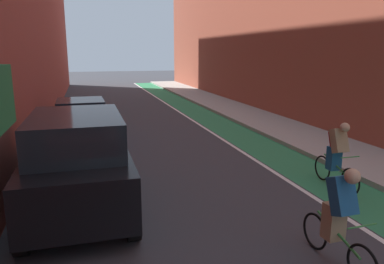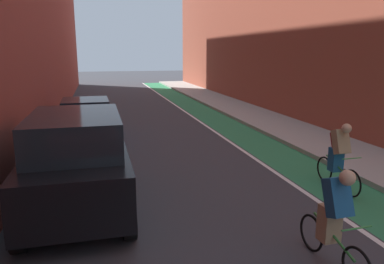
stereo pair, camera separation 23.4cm
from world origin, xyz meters
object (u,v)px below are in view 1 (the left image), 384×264
(parked_sedan_blue, at_px, (82,120))
(parked_suv_black, at_px, (78,161))
(cyclist_mid, at_px, (339,216))
(cyclist_trailing, at_px, (337,153))

(parked_sedan_blue, bearing_deg, parked_suv_black, -90.01)
(parked_suv_black, height_order, cyclist_mid, parked_suv_black)
(parked_suv_black, relative_size, parked_sedan_blue, 0.99)
(parked_suv_black, distance_m, parked_sedan_blue, 6.04)
(cyclist_trailing, bearing_deg, parked_sedan_blue, 132.26)
(parked_suv_black, xyz_separation_m, parked_sedan_blue, (0.00, 6.04, -0.23))
(cyclist_mid, xyz_separation_m, cyclist_trailing, (2.10, 2.85, 0.04))
(parked_suv_black, height_order, cyclist_trailing, parked_suv_black)
(cyclist_mid, bearing_deg, parked_suv_black, 139.12)
(parked_sedan_blue, bearing_deg, cyclist_trailing, -47.74)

